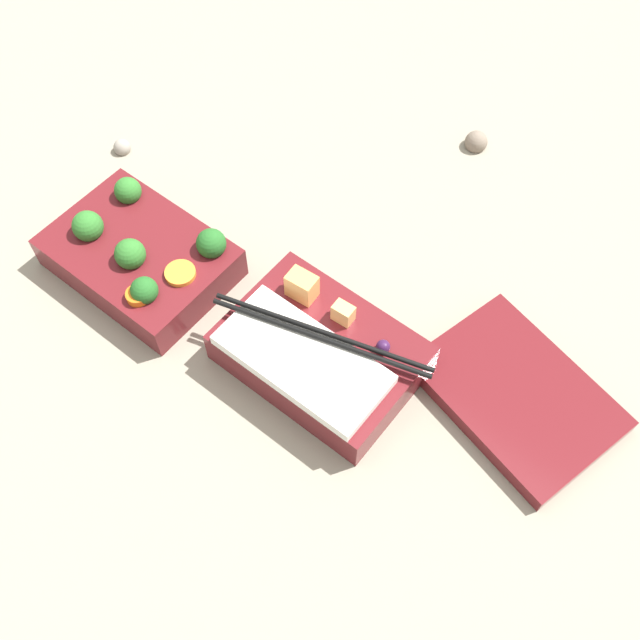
{
  "coord_description": "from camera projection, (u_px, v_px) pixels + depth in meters",
  "views": [
    {
      "loc": [
        0.33,
        -0.27,
        0.66
      ],
      "look_at": [
        0.09,
        0.04,
        0.04
      ],
      "focal_mm": 42.0,
      "sensor_mm": 36.0,
      "label": 1
    }
  ],
  "objects": [
    {
      "name": "ground_plane",
      "position": [
        231.0,
        322.0,
        0.78
      ],
      "size": [
        3.0,
        3.0,
        0.0
      ],
      "primitive_type": "plane",
      "color": "gray"
    },
    {
      "name": "bento_tray_vegetable",
      "position": [
        140.0,
        255.0,
        0.8
      ],
      "size": [
        0.19,
        0.13,
        0.07
      ],
      "color": "maroon",
      "rests_on": "ground_plane"
    },
    {
      "name": "bento_tray_rice",
      "position": [
        319.0,
        352.0,
        0.73
      ],
      "size": [
        0.22,
        0.13,
        0.07
      ],
      "color": "maroon",
      "rests_on": "ground_plane"
    },
    {
      "name": "bento_lid",
      "position": [
        517.0,
        395.0,
        0.73
      ],
      "size": [
        0.21,
        0.17,
        0.02
      ],
      "primitive_type": "cube",
      "rotation": [
        0.0,
        0.0,
        -0.25
      ],
      "color": "maroon",
      "rests_on": "ground_plane"
    },
    {
      "name": "pebble_1",
      "position": [
        476.0,
        142.0,
        0.91
      ],
      "size": [
        0.03,
        0.03,
        0.03
      ],
      "primitive_type": "sphere",
      "color": "#7A6B5B",
      "rests_on": "ground_plane"
    },
    {
      "name": "pebble_2",
      "position": [
        122.0,
        148.0,
        0.91
      ],
      "size": [
        0.02,
        0.02,
        0.02
      ],
      "primitive_type": "sphere",
      "color": "gray",
      "rests_on": "ground_plane"
    }
  ]
}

